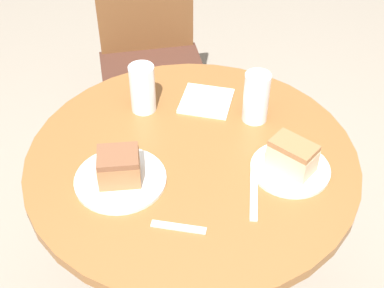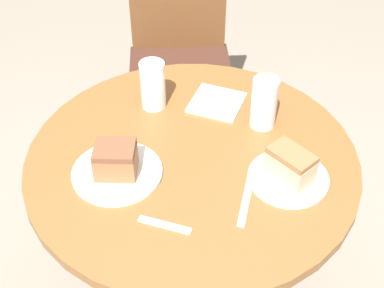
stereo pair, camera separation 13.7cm
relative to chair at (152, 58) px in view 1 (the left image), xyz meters
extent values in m
cylinder|color=brown|center=(0.14, -0.87, -0.12)|extent=(0.08, 0.08, 0.70)
cylinder|color=brown|center=(0.14, -0.87, 0.24)|extent=(0.87, 0.87, 0.03)
cylinder|color=brown|center=(-0.14, -0.31, -0.28)|extent=(0.04, 0.04, 0.44)
cylinder|color=brown|center=(0.23, -0.24, -0.28)|extent=(0.04, 0.04, 0.44)
cylinder|color=brown|center=(-0.21, 0.09, -0.28)|extent=(0.04, 0.04, 0.44)
cylinder|color=brown|center=(0.17, 0.15, -0.28)|extent=(0.04, 0.04, 0.44)
cube|color=#47281E|center=(0.01, -0.08, -0.05)|extent=(0.49, 0.51, 0.03)
cylinder|color=silver|center=(0.39, -0.93, 0.26)|extent=(0.20, 0.20, 0.01)
cylinder|color=silver|center=(-0.04, -0.96, 0.26)|extent=(0.23, 0.23, 0.01)
cube|color=beige|center=(0.39, -0.93, 0.30)|extent=(0.13, 0.13, 0.06)
cube|color=#9E6B42|center=(0.39, -0.93, 0.34)|extent=(0.13, 0.12, 0.02)
cube|color=#9E6B42|center=(-0.04, -0.96, 0.30)|extent=(0.11, 0.09, 0.06)
cube|color=brown|center=(-0.04, -0.96, 0.34)|extent=(0.10, 0.09, 0.02)
cylinder|color=beige|center=(0.01, -0.67, 0.31)|extent=(0.06, 0.06, 0.11)
cylinder|color=white|center=(0.01, -0.67, 0.33)|extent=(0.07, 0.07, 0.14)
cylinder|color=silver|center=(0.32, -0.72, 0.31)|extent=(0.06, 0.06, 0.11)
cylinder|color=white|center=(0.32, -0.72, 0.33)|extent=(0.07, 0.07, 0.15)
cube|color=silver|center=(0.19, -0.64, 0.26)|extent=(0.18, 0.18, 0.01)
cube|color=silver|center=(0.29, -1.01, 0.26)|extent=(0.04, 0.18, 0.00)
cube|color=silver|center=(0.10, -1.11, 0.26)|extent=(0.13, 0.04, 0.00)
camera|label=1|loc=(0.11, -1.89, 1.21)|focal=50.00mm
camera|label=2|loc=(0.25, -1.89, 1.21)|focal=50.00mm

